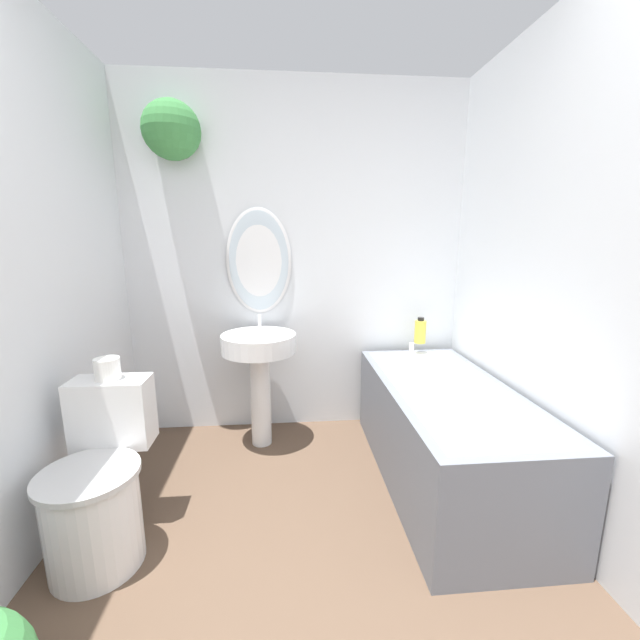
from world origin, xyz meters
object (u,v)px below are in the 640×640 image
(toilet, at_px, (99,490))
(toilet_paper_roll, at_px, (107,369))
(bathtub, at_px, (445,432))
(pedestal_sink, at_px, (259,360))
(shampoo_bottle, at_px, (420,331))

(toilet, distance_m, toilet_paper_roll, 0.52)
(bathtub, bearing_deg, pedestal_sink, 154.47)
(toilet_paper_roll, bearing_deg, toilet, -90.00)
(toilet, bearing_deg, shampoo_bottle, 30.42)
(bathtub, xyz_separation_m, toilet_paper_roll, (-1.69, -0.19, 0.49))
(shampoo_bottle, height_order, toilet_paper_roll, toilet_paper_roll)
(bathtub, height_order, toilet_paper_roll, toilet_paper_roll)
(pedestal_sink, height_order, bathtub, pedestal_sink)
(toilet, relative_size, toilet_paper_roll, 6.65)
(pedestal_sink, bearing_deg, toilet, -125.39)
(bathtub, distance_m, toilet_paper_roll, 1.77)
(pedestal_sink, height_order, shampoo_bottle, pedestal_sink)
(pedestal_sink, bearing_deg, bathtub, -25.53)
(toilet_paper_roll, bearing_deg, bathtub, 6.29)
(pedestal_sink, relative_size, bathtub, 0.59)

